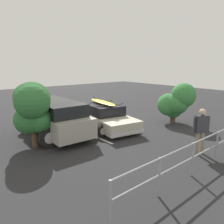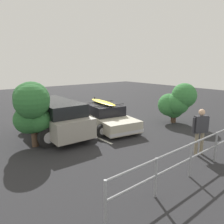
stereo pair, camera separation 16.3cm
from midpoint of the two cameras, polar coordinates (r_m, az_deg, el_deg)
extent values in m
cube|color=#28282B|center=(12.53, -3.35, -3.29)|extent=(44.00, 44.00, 0.02)
cube|color=silver|center=(11.28, -7.59, -5.13)|extent=(0.12, 4.51, 0.00)
cube|color=#B7B29E|center=(11.88, -2.24, -1.88)|extent=(2.49, 4.71, 0.56)
cube|color=black|center=(11.92, -2.66, 0.82)|extent=(1.90, 2.38, 0.52)
cube|color=silver|center=(10.11, 3.61, -5.43)|extent=(1.80, 0.40, 0.14)
cube|color=silver|center=(13.84, -6.48, -0.55)|extent=(1.80, 0.40, 0.14)
cylinder|color=black|center=(11.24, 5.20, -3.52)|extent=(0.61, 0.18, 0.61)
cylinder|color=#B7B7BC|center=(11.24, 5.20, -3.52)|extent=(0.34, 0.19, 0.34)
cylinder|color=black|center=(10.34, -3.08, -4.92)|extent=(0.61, 0.18, 0.61)
cylinder|color=#B7B7BC|center=(10.34, -3.08, -4.92)|extent=(0.34, 0.19, 0.34)
cylinder|color=black|center=(13.52, -1.58, -0.71)|extent=(0.61, 0.18, 0.61)
cylinder|color=#B7B7BC|center=(13.52, -1.58, -0.71)|extent=(0.34, 0.19, 0.34)
cylinder|color=black|center=(12.78, -8.75, -1.64)|extent=(0.61, 0.18, 0.61)
cylinder|color=#B7B7BC|center=(12.78, -8.75, -1.64)|extent=(0.34, 0.19, 0.34)
cylinder|color=black|center=(11.35, -1.30, 1.77)|extent=(1.85, 0.34, 0.03)
cylinder|color=black|center=(12.38, -3.94, 2.65)|extent=(1.85, 0.34, 0.03)
ellipsoid|color=yellow|center=(11.95, -2.87, 2.60)|extent=(0.95, 2.64, 0.09)
cone|color=black|center=(12.85, -5.04, 3.79)|extent=(0.10, 0.10, 0.14)
cube|color=#9E998E|center=(10.88, -14.90, -2.26)|extent=(1.89, 4.57, 0.85)
cube|color=black|center=(10.72, -15.11, 1.36)|extent=(1.73, 3.57, 0.56)
cylinder|color=black|center=(13.01, -19.07, 0.32)|extent=(0.79, 0.20, 0.78)
cylinder|color=black|center=(10.18, -7.04, -4.54)|extent=(0.87, 0.22, 0.87)
cylinder|color=#B7B7BC|center=(10.18, -7.04, -4.54)|extent=(0.48, 0.23, 0.48)
cylinder|color=black|center=(9.42, -16.59, -6.39)|extent=(0.87, 0.22, 0.87)
cylinder|color=#B7B7BC|center=(9.42, -16.59, -6.39)|extent=(0.48, 0.23, 0.48)
cylinder|color=black|center=(12.50, -13.49, -1.56)|extent=(0.87, 0.22, 0.87)
cylinder|color=#B7B7BC|center=(12.50, -13.49, -1.56)|extent=(0.48, 0.23, 0.48)
cylinder|color=black|center=(11.89, -21.46, -2.82)|extent=(0.87, 0.22, 0.87)
cylinder|color=#B7B7BC|center=(11.89, -21.46, -2.82)|extent=(0.48, 0.23, 0.48)
cylinder|color=gray|center=(9.12, 22.07, -7.43)|extent=(0.13, 0.13, 0.87)
cylinder|color=gray|center=(8.99, 20.85, -7.62)|extent=(0.13, 0.13, 0.87)
cube|color=#333338|center=(8.84, 21.86, -2.88)|extent=(0.54, 0.40, 0.65)
sphere|color=#D6A884|center=(8.73, 22.10, 0.00)|extent=(0.24, 0.24, 0.24)
cylinder|color=#333338|center=(9.02, 23.39, -2.89)|extent=(0.09, 0.09, 0.62)
cylinder|color=#333338|center=(8.67, 20.24, -3.21)|extent=(0.09, 0.09, 0.62)
cylinder|color=gray|center=(8.61, 25.14, -8.12)|extent=(0.07, 0.07, 1.09)
cylinder|color=gray|center=(7.22, 19.61, -11.59)|extent=(0.07, 0.07, 1.09)
cylinder|color=gray|center=(5.97, 11.37, -16.40)|extent=(0.07, 0.07, 1.09)
cylinder|color=gray|center=(4.95, -1.46, -22.81)|extent=(0.07, 0.07, 1.09)
cylinder|color=gray|center=(8.45, 25.46, -4.84)|extent=(9.88, 0.28, 0.06)
cylinder|color=gray|center=(8.59, 25.17, -7.78)|extent=(9.88, 0.28, 0.06)
cylinder|color=#4C3828|center=(13.41, 15.24, -1.50)|extent=(0.30, 0.30, 0.51)
sphere|color=#387F3D|center=(13.28, 15.37, 0.92)|extent=(1.10, 1.10, 1.10)
sphere|color=#387F3D|center=(12.87, 16.32, 2.28)|extent=(1.28, 1.28, 1.28)
sphere|color=#387F3D|center=(12.83, 17.82, 4.15)|extent=(1.38, 1.38, 1.38)
sphere|color=#387F3D|center=(13.07, 14.22, 1.88)|extent=(1.30, 1.30, 1.30)
cylinder|color=#4C3828|center=(9.74, -19.79, -6.81)|extent=(0.28, 0.28, 0.61)
sphere|color=#2D6B33|center=(9.66, -21.53, -1.96)|extent=(1.16, 1.16, 1.16)
sphere|color=#2D6B33|center=(9.08, -20.58, 2.53)|extent=(1.39, 1.39, 1.39)
sphere|color=#2D6B33|center=(9.81, -21.48, 3.56)|extent=(1.22, 1.22, 1.22)
sphere|color=#2D6B33|center=(9.39, -18.85, -2.06)|extent=(1.04, 1.04, 1.04)
sphere|color=#2D6B33|center=(9.32, -20.60, 3.07)|extent=(1.44, 1.44, 1.44)
sphere|color=#2D6B33|center=(9.55, -20.74, -1.74)|extent=(1.23, 1.23, 1.23)
camera|label=1|loc=(0.08, -90.41, -0.09)|focal=35.00mm
camera|label=2|loc=(0.08, 89.59, 0.09)|focal=35.00mm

